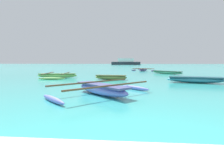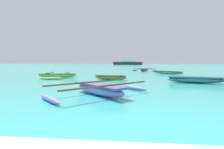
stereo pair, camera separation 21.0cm
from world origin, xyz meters
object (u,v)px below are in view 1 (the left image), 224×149
moored_boat_4 (57,75)px  distant_ferry (126,62)px  moored_boat_0 (167,72)px  moored_boat_5 (111,77)px  moored_boat_1 (195,79)px  moored_boat_2 (101,89)px  moored_boat_3 (143,70)px

moored_boat_4 → distant_ferry: 70.59m
moored_boat_4 → moored_boat_0: bearing=20.8°
moored_boat_0 → moored_boat_5: (-5.95, -7.11, 0.01)m
moored_boat_4 → distant_ferry: distant_ferry is taller
distant_ferry → moored_boat_4: bearing=-94.7°
moored_boat_1 → distant_ferry: bearing=107.9°
moored_boat_4 → moored_boat_5: moored_boat_4 is taller
distant_ferry → moored_boat_0: bearing=-85.5°
moored_boat_5 → distant_ferry: distant_ferry is taller
moored_boat_2 → distant_ferry: size_ratio=0.32×
moored_boat_3 → moored_boat_4: (-8.68, -12.14, 0.02)m
moored_boat_2 → moored_boat_5: 6.37m
moored_boat_0 → distant_ferry: size_ratio=0.23×
moored_boat_1 → moored_boat_3: 15.12m
moored_boat_0 → moored_boat_1: moored_boat_1 is taller
moored_boat_0 → moored_boat_4: size_ratio=0.84×
moored_boat_0 → moored_boat_3: moored_boat_3 is taller
moored_boat_3 → moored_boat_5: 13.90m
moored_boat_2 → moored_boat_3: 20.07m
moored_boat_4 → moored_boat_2: bearing=-64.0°
moored_boat_2 → moored_boat_4: moored_boat_2 is taller
moored_boat_2 → distant_ferry: 77.97m
moored_boat_1 → moored_boat_5: (-5.87, 1.60, -0.03)m
moored_boat_0 → moored_boat_5: size_ratio=1.24×
moored_boat_0 → distant_ferry: distant_ferry is taller
moored_boat_4 → moored_boat_5: size_ratio=1.47×
moored_boat_1 → moored_boat_3: moored_boat_1 is taller
moored_boat_0 → moored_boat_4: bearing=-105.1°
moored_boat_1 → moored_boat_0: bearing=103.5°
moored_boat_0 → moored_boat_1: (-0.07, -8.71, 0.03)m
moored_boat_5 → moored_boat_0: bearing=56.3°
moored_boat_0 → moored_boat_3: 6.63m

